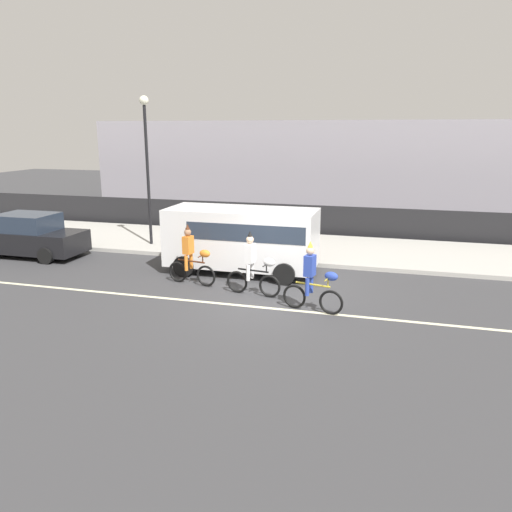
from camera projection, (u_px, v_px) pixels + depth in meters
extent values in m
plane|color=#38383A|center=(267.00, 302.00, 14.13)|extent=(80.00, 80.00, 0.00)
cube|color=beige|center=(263.00, 307.00, 13.66)|extent=(36.00, 0.14, 0.01)
cube|color=#ADAAA3|center=(307.00, 248.00, 20.18)|extent=(60.00, 5.00, 0.15)
cube|color=black|center=(318.00, 221.00, 22.73)|extent=(40.00, 0.08, 1.40)
cube|color=#99939E|center=(339.00, 166.00, 30.31)|extent=(28.00, 8.00, 5.22)
torus|color=black|center=(206.00, 276.00, 15.44)|extent=(0.67, 0.19, 0.67)
torus|color=black|center=(178.00, 272.00, 15.88)|extent=(0.67, 0.19, 0.67)
cylinder|color=#4C2614|center=(191.00, 261.00, 15.56)|extent=(0.96, 0.23, 0.05)
cylinder|color=#4C2614|center=(187.00, 258.00, 15.60)|extent=(0.04, 0.04, 0.18)
cylinder|color=#4C2614|center=(203.00, 259.00, 15.35)|extent=(0.04, 0.04, 0.23)
cylinder|color=#4C2614|center=(203.00, 255.00, 15.32)|extent=(0.12, 0.50, 0.03)
ellipsoid|color=orange|center=(205.00, 254.00, 15.27)|extent=(0.39, 0.26, 0.24)
cube|color=orange|center=(188.00, 245.00, 15.48)|extent=(0.29, 0.36, 0.56)
sphere|color=#9E7051|center=(188.00, 232.00, 15.38)|extent=(0.22, 0.22, 0.22)
cone|color=#4C2614|center=(187.00, 227.00, 15.33)|extent=(0.14, 0.14, 0.16)
cylinder|color=orange|center=(186.00, 263.00, 15.49)|extent=(0.11, 0.11, 0.48)
cylinder|color=orange|center=(191.00, 261.00, 15.73)|extent=(0.11, 0.11, 0.48)
torus|color=black|center=(270.00, 286.00, 14.42)|extent=(0.67, 0.17, 0.67)
torus|color=black|center=(237.00, 282.00, 14.84)|extent=(0.67, 0.17, 0.67)
cylinder|color=black|center=(253.00, 270.00, 14.53)|extent=(0.96, 0.20, 0.05)
cylinder|color=black|center=(248.00, 267.00, 14.57)|extent=(0.04, 0.04, 0.18)
cylinder|color=black|center=(266.00, 268.00, 14.33)|extent=(0.04, 0.04, 0.23)
cylinder|color=black|center=(266.00, 264.00, 14.31)|extent=(0.11, 0.50, 0.03)
ellipsoid|color=white|center=(269.00, 262.00, 14.26)|extent=(0.39, 0.25, 0.24)
cube|color=white|center=(250.00, 253.00, 14.44)|extent=(0.29, 0.35, 0.56)
sphere|color=beige|center=(250.00, 240.00, 14.34)|extent=(0.22, 0.22, 0.22)
cone|color=black|center=(250.00, 234.00, 14.30)|extent=(0.14, 0.14, 0.16)
cylinder|color=white|center=(248.00, 273.00, 14.46)|extent=(0.11, 0.11, 0.48)
cylinder|color=white|center=(252.00, 270.00, 14.70)|extent=(0.11, 0.11, 0.48)
torus|color=black|center=(331.00, 302.00, 13.07)|extent=(0.67, 0.21, 0.67)
torus|color=black|center=(294.00, 296.00, 13.55)|extent=(0.67, 0.21, 0.67)
cylinder|color=gold|center=(313.00, 285.00, 13.21)|extent=(0.95, 0.26, 0.05)
cylinder|color=gold|center=(308.00, 281.00, 13.26)|extent=(0.04, 0.04, 0.18)
cylinder|color=gold|center=(328.00, 283.00, 12.99)|extent=(0.04, 0.04, 0.23)
cylinder|color=gold|center=(328.00, 278.00, 12.96)|extent=(0.14, 0.49, 0.03)
ellipsoid|color=#2D47B2|center=(331.00, 276.00, 12.91)|extent=(0.39, 0.27, 0.24)
cube|color=#2D47B2|center=(310.00, 266.00, 13.13)|extent=(0.30, 0.36, 0.56)
sphere|color=beige|center=(310.00, 251.00, 13.03)|extent=(0.22, 0.22, 0.22)
cone|color=gold|center=(310.00, 244.00, 12.99)|extent=(0.14, 0.14, 0.16)
cylinder|color=#2D47B2|center=(307.00, 287.00, 13.15)|extent=(0.11, 0.11, 0.48)
cylinder|color=#2D47B2|center=(311.00, 284.00, 13.39)|extent=(0.11, 0.11, 0.48)
cube|color=white|center=(242.00, 237.00, 16.76)|extent=(5.00, 2.00, 1.90)
cube|color=#283342|center=(253.00, 227.00, 16.57)|extent=(3.90, 2.02, 0.56)
cylinder|color=black|center=(284.00, 274.00, 15.60)|extent=(0.70, 0.22, 0.70)
cylinder|color=black|center=(296.00, 258.00, 17.47)|extent=(0.70, 0.22, 0.70)
cylinder|color=black|center=(184.00, 266.00, 16.48)|extent=(0.70, 0.22, 0.70)
cylinder|color=black|center=(206.00, 252.00, 18.35)|extent=(0.70, 0.22, 0.70)
cube|color=black|center=(31.00, 241.00, 19.09)|extent=(4.10, 1.72, 0.80)
cube|color=#232D3D|center=(27.00, 222.00, 18.94)|extent=(2.10, 1.58, 0.64)
cylinder|color=black|center=(46.00, 256.00, 18.03)|extent=(0.60, 0.20, 0.60)
cylinder|color=black|center=(75.00, 246.00, 19.64)|extent=(0.60, 0.20, 0.60)
cylinder|color=black|center=(20.00, 242.00, 20.30)|extent=(0.60, 0.20, 0.60)
cylinder|color=black|center=(148.00, 177.00, 19.95)|extent=(0.12, 0.12, 5.50)
sphere|color=#EAEACC|center=(144.00, 100.00, 19.23)|extent=(0.36, 0.36, 0.36)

